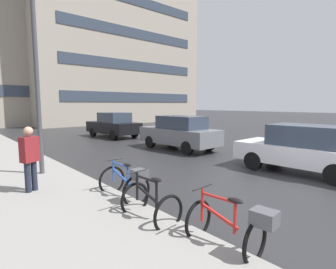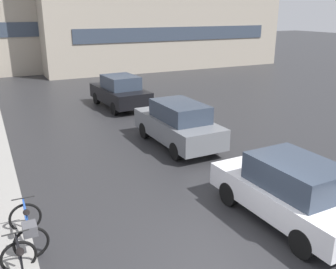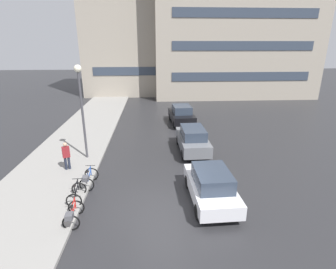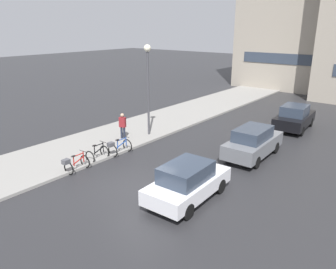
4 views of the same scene
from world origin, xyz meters
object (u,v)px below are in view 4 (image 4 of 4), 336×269
Objects in this scene: bicycle_nearest at (74,163)px; pedestrian at (123,125)px; bicycle_third at (118,147)px; streetlamp at (148,75)px; car_white at (188,182)px; car_grey at (253,142)px; bicycle_second at (97,154)px; car_black at (294,117)px.

bicycle_nearest is 0.78× the size of pedestrian.
bicycle_third is 5.06m from streetlamp.
bicycle_nearest is at bearing -81.85° from streetlamp.
car_white is 0.95× the size of car_grey.
car_grey is (6.24, 5.71, 0.47)m from bicycle_second.
bicycle_second is at bearing -137.56° from car_grey.
pedestrian reaches higher than car_grey.
pedestrian reaches higher than bicycle_nearest.
car_black reaches higher than bicycle_third.
pedestrian is (-1.64, 4.83, 0.52)m from bicycle_nearest.
streetlamp reaches higher than bicycle_second.
streetlamp is at bearing 66.78° from pedestrian.
car_black is 0.74× the size of streetlamp.
car_white is 9.11m from streetlamp.
car_white is 6.05m from car_grey.
car_black is at bearing 63.28° from bicycle_second.
car_white is 8.29m from pedestrian.
bicycle_second is 3.48m from pedestrian.
car_black is (5.92, 14.04, 0.37)m from bicycle_nearest.
pedestrian is (-7.57, -2.55, 0.13)m from car_grey.
bicycle_third is 0.34× the size of car_white.
bicycle_third is at bearing -75.86° from streetlamp.
bicycle_third is at bearing -143.38° from car_grey.
bicycle_second is 0.19× the size of streetlamp.
bicycle_nearest is 0.33× the size of car_white.
streetlamp reaches higher than bicycle_third.
bicycle_third is at bearing 164.81° from car_white.
bicycle_second is 0.62× the size of pedestrian.
car_white reaches higher than bicycle_second.
bicycle_second is at bearing -116.72° from car_black.
streetlamp is (-6.85, -7.55, 3.15)m from car_black.
car_grey is 0.75× the size of streetlamp.
car_grey is at bearing 42.44° from bicycle_second.
car_grey reaches higher than car_white.
bicycle_nearest is at bearing -167.16° from car_white.
bicycle_second is 13.84m from car_black.
car_grey is 1.01× the size of car_black.
car_black is at bearing 47.82° from streetlamp.
car_grey is (0.06, 6.05, 0.05)m from car_white.
pedestrian is at bearing 155.07° from car_white.
bicycle_nearest is 6.04m from car_white.
car_grey reaches higher than bicycle_third.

